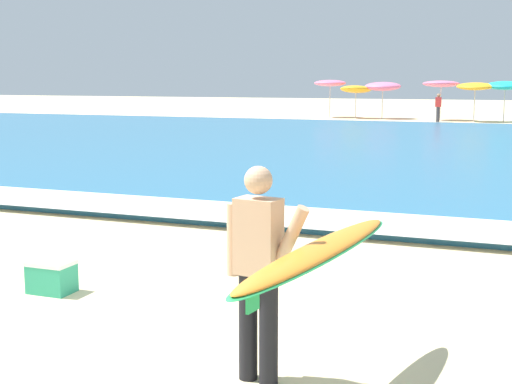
% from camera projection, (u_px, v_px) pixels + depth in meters
% --- Properties ---
extents(ground_plane, '(160.00, 160.00, 0.00)m').
position_uv_depth(ground_plane, '(153.00, 323.00, 7.04)').
color(ground_plane, beige).
extents(sea, '(120.00, 28.00, 0.14)m').
position_uv_depth(sea, '(425.00, 148.00, 23.98)').
color(sea, teal).
rests_on(sea, ground).
extents(surf_foam, '(120.00, 1.73, 0.01)m').
position_uv_depth(surf_foam, '(306.00, 217.00, 11.65)').
color(surf_foam, white).
rests_on(surf_foam, sea).
extents(surfer_with_board, '(1.15, 2.54, 1.73)m').
position_uv_depth(surfer_with_board, '(287.00, 259.00, 5.39)').
color(surfer_with_board, black).
rests_on(surfer_with_board, ground).
extents(beach_umbrella_0, '(1.99, 1.99, 2.33)m').
position_uv_depth(beach_umbrella_0, '(330.00, 83.00, 44.39)').
color(beach_umbrella_0, beige).
rests_on(beach_umbrella_0, ground).
extents(beach_umbrella_1, '(1.89, 1.92, 2.07)m').
position_uv_depth(beach_umbrella_1, '(356.00, 89.00, 43.28)').
color(beach_umbrella_1, beige).
rests_on(beach_umbrella_1, ground).
extents(beach_umbrella_2, '(2.18, 2.21, 2.25)m').
position_uv_depth(beach_umbrella_2, '(383.00, 86.00, 42.93)').
color(beach_umbrella_2, beige).
rests_on(beach_umbrella_2, ground).
extents(beach_umbrella_3, '(2.13, 2.14, 2.33)m').
position_uv_depth(beach_umbrella_3, '(441.00, 84.00, 41.16)').
color(beach_umbrella_3, beige).
rests_on(beach_umbrella_3, ground).
extents(beach_umbrella_4, '(2.04, 2.07, 2.26)m').
position_uv_depth(beach_umbrella_4, '(475.00, 86.00, 39.74)').
color(beach_umbrella_4, beige).
rests_on(beach_umbrella_4, ground).
extents(beach_umbrella_5, '(2.06, 2.09, 2.34)m').
position_uv_depth(beach_umbrella_5, '(505.00, 86.00, 39.51)').
color(beach_umbrella_5, beige).
rests_on(beach_umbrella_5, ground).
extents(beachgoer_near_row_left, '(0.32, 0.20, 1.58)m').
position_uv_depth(beachgoer_near_row_left, '(438.00, 107.00, 39.80)').
color(beachgoer_near_row_left, '#383842').
rests_on(beachgoer_near_row_left, ground).
extents(cooler_box, '(0.49, 0.35, 0.37)m').
position_uv_depth(cooler_box, '(52.00, 276.00, 8.00)').
color(cooler_box, '#2D9E75').
rests_on(cooler_box, ground).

